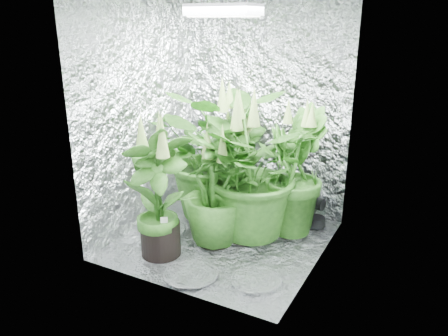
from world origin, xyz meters
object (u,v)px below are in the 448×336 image
at_px(plant_a, 215,156).
at_px(plant_b, 240,164).
at_px(plant_f, 158,193).
at_px(plant_d, 214,191).
at_px(plant_e, 246,170).
at_px(plant_c, 294,172).
at_px(circulation_fan, 314,208).
at_px(grow_lamp, 224,10).

bearing_deg(plant_a, plant_b, 73.91).
bearing_deg(plant_f, plant_b, 81.27).
xyz_separation_m(plant_d, plant_f, (-0.28, -0.36, 0.06)).
xyz_separation_m(plant_e, plant_f, (-0.46, -0.57, -0.09)).
height_order(plant_b, plant_f, plant_f).
xyz_separation_m(plant_c, plant_e, (-0.31, -0.28, 0.06)).
distance_m(plant_d, plant_f, 0.46).
xyz_separation_m(plant_e, circulation_fan, (0.44, 0.49, -0.44)).
xyz_separation_m(grow_lamp, plant_e, (0.14, 0.13, -1.22)).
xyz_separation_m(plant_a, plant_b, (0.09, 0.32, -0.15)).
bearing_deg(circulation_fan, plant_b, -168.84).
bearing_deg(circulation_fan, plant_f, -118.33).
distance_m(plant_f, circulation_fan, 1.44).
height_order(plant_c, plant_d, plant_c).
bearing_deg(plant_c, plant_b, 159.55).
xyz_separation_m(grow_lamp, plant_c, (0.45, 0.41, -1.28)).
bearing_deg(plant_e, circulation_fan, 48.09).
bearing_deg(circulation_fan, plant_d, -119.55).
distance_m(plant_d, circulation_fan, 0.99).
bearing_deg(grow_lamp, plant_a, 128.15).
height_order(plant_b, plant_c, plant_c).
bearing_deg(plant_d, plant_b, 99.36).
bearing_deg(plant_e, plant_b, 120.53).
distance_m(plant_a, plant_f, 0.77).
height_order(plant_b, plant_e, plant_e).
distance_m(grow_lamp, circulation_fan, 1.87).
height_order(plant_a, plant_c, plant_a).
bearing_deg(plant_d, circulation_fan, 48.28).
height_order(plant_e, circulation_fan, plant_e).
xyz_separation_m(plant_c, plant_f, (-0.78, -0.85, -0.03)).
xyz_separation_m(plant_a, plant_e, (0.39, -0.19, -0.01)).
height_order(grow_lamp, plant_c, grow_lamp).
relative_size(grow_lamp, plant_b, 0.49).
relative_size(plant_c, plant_d, 1.16).
height_order(plant_b, plant_d, plant_d).
bearing_deg(circulation_fan, plant_e, -119.74).
bearing_deg(plant_f, circulation_fan, 49.50).
bearing_deg(plant_b, plant_a, -106.09).
xyz_separation_m(plant_a, circulation_fan, (0.84, 0.30, -0.45)).
distance_m(plant_b, circulation_fan, 0.80).
bearing_deg(plant_d, plant_e, 48.76).
bearing_deg(grow_lamp, circulation_fan, 47.14).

